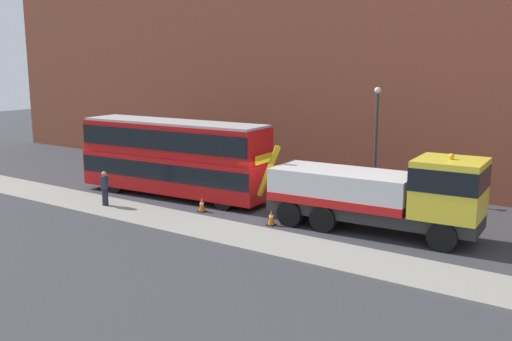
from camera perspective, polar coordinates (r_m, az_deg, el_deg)
ground_plane at (r=28.14m, az=1.72°, el=-4.08°), size 120.00×120.00×0.00m
near_kerb at (r=24.84m, az=-3.61°, el=-5.99°), size 60.00×2.80×0.15m
building_facade at (r=34.21m, az=9.35°, el=12.12°), size 60.00×1.50×16.00m
recovery_tow_truck at (r=24.94m, az=12.28°, el=-2.15°), size 10.21×3.23×3.67m
double_decker_bus at (r=31.13m, az=-8.07°, el=1.49°), size 11.16×3.28×4.06m
pedestrian_onlooker at (r=29.54m, az=-14.63°, el=-1.74°), size 0.42×0.48×1.71m
traffic_cone_near_bus at (r=28.22m, az=-5.34°, el=-3.37°), size 0.36×0.36×0.72m
traffic_cone_midway at (r=25.87m, az=1.51°, el=-4.66°), size 0.36×0.36×0.72m
street_lamp at (r=31.36m, az=11.71°, el=3.73°), size 0.36×0.36×5.83m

